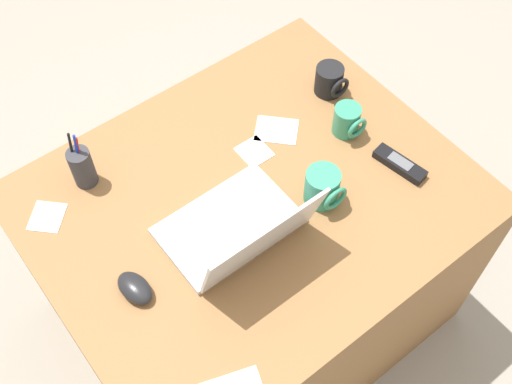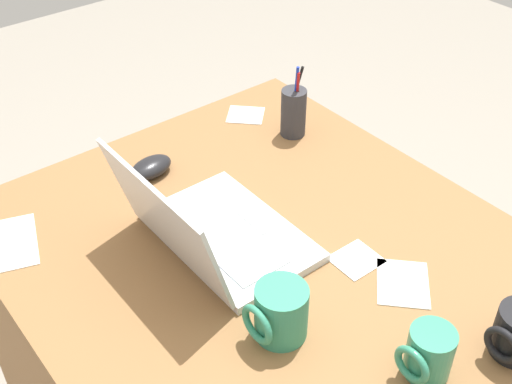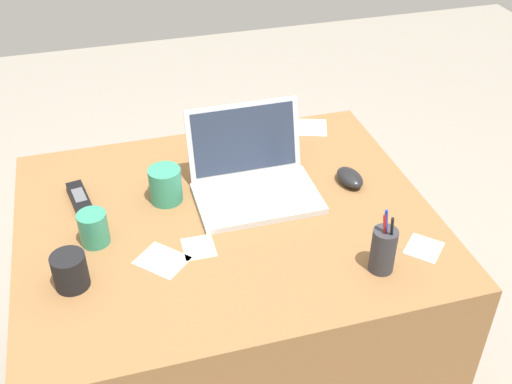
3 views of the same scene
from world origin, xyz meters
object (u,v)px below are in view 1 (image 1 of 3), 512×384
laptop (239,230)px  coffee_mug_tall (323,188)px  coffee_mug_spare (330,80)px  pen_holder (82,167)px  coffee_mug_white (347,121)px  cordless_phone (400,164)px  computer_mouse (135,288)px

laptop → coffee_mug_tall: 0.25m
laptop → coffee_mug_spare: size_ratio=3.63×
coffee_mug_tall → pen_holder: (0.45, -0.43, 0.01)m
coffee_mug_white → coffee_mug_tall: coffee_mug_tall is taller
coffee_mug_white → pen_holder: bearing=-24.2°
laptop → cordless_phone: size_ratio=2.18×
coffee_mug_tall → cordless_phone: coffee_mug_tall is taller
coffee_mug_white → laptop: bearing=12.2°
computer_mouse → cordless_phone: computer_mouse is taller
laptop → pen_holder: (0.21, -0.39, 0.02)m
laptop → computer_mouse: 0.28m
laptop → cordless_phone: 0.49m
computer_mouse → coffee_mug_tall: bearing=164.2°
cordless_phone → laptop: bearing=-10.0°
pen_holder → coffee_mug_tall: bearing=136.9°
computer_mouse → cordless_phone: bearing=162.7°
coffee_mug_tall → pen_holder: size_ratio=0.56×
coffee_mug_white → coffee_mug_tall: (0.20, 0.13, 0.01)m
cordless_phone → computer_mouse: bearing=-9.0°
computer_mouse → coffee_mug_tall: (-0.52, 0.07, 0.03)m
laptop → coffee_mug_tall: size_ratio=3.33×
laptop → pen_holder: laptop is taller
coffee_mug_tall → coffee_mug_spare: (-0.27, -0.27, -0.01)m
computer_mouse → coffee_mug_white: 0.73m
coffee_mug_white → pen_holder: (0.66, -0.30, 0.02)m
coffee_mug_spare → cordless_phone: 0.33m
pen_holder → computer_mouse: bearing=79.2°
computer_mouse → coffee_mug_spare: coffee_mug_spare is taller
computer_mouse → coffee_mug_tall: size_ratio=1.01×
laptop → cordless_phone: (-0.48, 0.08, -0.03)m
coffee_mug_spare → pen_holder: bearing=-11.8°
coffee_mug_spare → cordless_phone: bearing=84.1°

